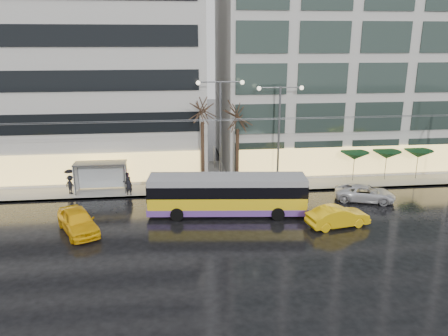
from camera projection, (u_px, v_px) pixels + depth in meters
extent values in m
plane|color=black|center=(207.00, 244.00, 27.39)|extent=(140.00, 140.00, 0.00)
cube|color=gray|center=(217.00, 176.00, 40.93)|extent=(80.00, 10.00, 0.15)
cube|color=slate|center=(223.00, 193.00, 36.21)|extent=(80.00, 0.10, 0.15)
cube|color=beige|center=(19.00, 53.00, 40.62)|extent=(34.00, 14.00, 22.00)
cube|color=beige|center=(379.00, 37.00, 44.01)|extent=(32.00, 14.00, 25.00)
cube|color=yellow|center=(227.00, 202.00, 31.82)|extent=(11.48, 3.51, 1.41)
cube|color=#653B95|center=(227.00, 208.00, 31.95)|extent=(11.52, 3.55, 0.47)
cube|color=black|center=(227.00, 188.00, 31.53)|extent=(11.50, 3.53, 0.85)
cube|color=gray|center=(227.00, 180.00, 31.34)|extent=(11.48, 3.51, 0.47)
cube|color=black|center=(305.00, 190.00, 31.63)|extent=(0.28, 2.16, 1.22)
cube|color=black|center=(149.00, 190.00, 31.51)|extent=(0.28, 2.16, 1.22)
cylinder|color=black|center=(274.00, 202.00, 33.13)|extent=(0.97, 0.42, 0.94)
cylinder|color=black|center=(278.00, 214.00, 30.87)|extent=(0.97, 0.42, 0.94)
cylinder|color=black|center=(180.00, 203.00, 33.06)|extent=(0.97, 0.42, 0.94)
cylinder|color=black|center=(177.00, 215.00, 30.80)|extent=(0.97, 0.42, 0.94)
cylinder|color=#595B60|center=(214.00, 158.00, 31.81)|extent=(0.42, 3.49, 2.48)
cylinder|color=#595B60|center=(214.00, 156.00, 32.26)|extent=(0.42, 3.49, 2.48)
cylinder|color=#595B60|center=(214.00, 121.00, 31.06)|extent=(42.00, 0.04, 0.04)
cylinder|color=#595B60|center=(213.00, 119.00, 31.54)|extent=(42.00, 0.04, 0.04)
cube|color=#595B60|center=(100.00, 163.00, 35.79)|extent=(4.20, 1.60, 0.12)
cube|color=silver|center=(102.00, 175.00, 36.81)|extent=(4.00, 0.05, 2.20)
cube|color=white|center=(76.00, 179.00, 35.92)|extent=(0.10, 1.40, 2.20)
cylinder|color=#595B60|center=(74.00, 181.00, 35.26)|extent=(0.10, 0.10, 2.40)
cylinder|color=#595B60|center=(78.00, 176.00, 36.59)|extent=(0.10, 0.10, 2.40)
cylinder|color=#595B60|center=(125.00, 179.00, 35.70)|extent=(0.10, 0.10, 2.40)
cylinder|color=#595B60|center=(127.00, 174.00, 37.03)|extent=(0.10, 0.10, 2.40)
cylinder|color=#595B60|center=(220.00, 135.00, 36.59)|extent=(0.18, 0.18, 9.00)
cylinder|color=#595B60|center=(209.00, 82.00, 35.25)|extent=(1.80, 0.10, 0.10)
cylinder|color=#595B60|center=(231.00, 82.00, 35.45)|extent=(1.80, 0.10, 0.10)
sphere|color=#FFF2CC|center=(198.00, 83.00, 35.17)|extent=(0.36, 0.36, 0.36)
sphere|color=#FFF2CC|center=(242.00, 82.00, 35.56)|extent=(0.36, 0.36, 0.36)
cylinder|color=#595B60|center=(279.00, 137.00, 37.21)|extent=(0.18, 0.18, 8.50)
cylinder|color=#595B60|center=(270.00, 88.00, 35.94)|extent=(1.80, 0.10, 0.10)
cylinder|color=#595B60|center=(291.00, 87.00, 36.14)|extent=(1.80, 0.10, 0.10)
sphere|color=#FFF2CC|center=(259.00, 88.00, 35.86)|extent=(0.36, 0.36, 0.36)
sphere|color=#FFF2CC|center=(302.00, 88.00, 36.25)|extent=(0.36, 0.36, 0.36)
cylinder|color=black|center=(203.00, 155.00, 37.10)|extent=(0.28, 0.28, 5.60)
cylinder|color=black|center=(237.00, 157.00, 37.71)|extent=(0.28, 0.28, 4.90)
cylinder|color=#595B60|center=(353.00, 169.00, 39.05)|extent=(0.06, 0.06, 2.20)
cone|color=#0E3418|center=(355.00, 156.00, 38.71)|extent=(2.50, 2.50, 0.70)
cylinder|color=#595B60|center=(385.00, 168.00, 39.37)|extent=(0.06, 0.06, 2.20)
cone|color=#0E3418|center=(387.00, 155.00, 39.04)|extent=(2.50, 2.50, 0.70)
cylinder|color=#595B60|center=(417.00, 167.00, 39.70)|extent=(0.06, 0.06, 2.20)
cone|color=#0E3418|center=(418.00, 154.00, 39.36)|extent=(2.50, 2.50, 0.70)
imported|color=yellow|center=(78.00, 221.00, 28.87)|extent=(3.80, 5.07, 1.61)
imported|color=yellow|center=(338.00, 217.00, 29.83)|extent=(4.55, 2.32, 1.43)
imported|color=silver|center=(365.00, 193.00, 34.62)|extent=(5.07, 3.51, 1.29)
imported|color=black|center=(129.00, 186.00, 35.47)|extent=(0.61, 0.45, 1.53)
imported|color=#F05099|center=(128.00, 174.00, 35.20)|extent=(1.10, 1.12, 0.88)
imported|color=black|center=(127.00, 182.00, 36.47)|extent=(0.97, 0.91, 1.59)
imported|color=black|center=(71.00, 185.00, 35.72)|extent=(1.17, 1.04, 1.57)
imported|color=black|center=(69.00, 173.00, 35.45)|extent=(1.13, 1.13, 0.72)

